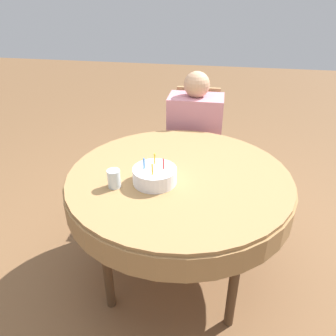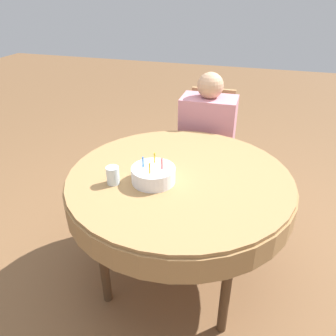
# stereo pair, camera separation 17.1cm
# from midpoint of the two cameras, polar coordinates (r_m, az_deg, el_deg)

# --- Properties ---
(ground_plane) EXTENTS (12.00, 12.00, 0.00)m
(ground_plane) POSITION_cam_midpoint_polar(r_m,az_deg,el_deg) (2.20, -0.69, -17.23)
(ground_plane) COLOR brown
(dining_table) EXTENTS (1.22, 1.22, 0.71)m
(dining_table) POSITION_cam_midpoint_polar(r_m,az_deg,el_deg) (1.80, -0.81, -3.39)
(dining_table) COLOR #9E7547
(dining_table) RESTS_ON ground_plane
(chair) EXTENTS (0.38, 0.38, 0.91)m
(chair) POSITION_cam_midpoint_polar(r_m,az_deg,el_deg) (2.63, 2.91, 4.21)
(chair) COLOR #A37A4C
(chair) RESTS_ON ground_plane
(person) EXTENTS (0.40, 0.36, 1.07)m
(person) POSITION_cam_midpoint_polar(r_m,az_deg,el_deg) (2.48, 2.76, 6.75)
(person) COLOR tan
(person) RESTS_ON ground_plane
(birthday_cake) EXTENTS (0.22, 0.22, 0.14)m
(birthday_cake) POSITION_cam_midpoint_polar(r_m,az_deg,el_deg) (1.67, -5.28, -1.39)
(birthday_cake) COLOR white
(birthday_cake) RESTS_ON dining_table
(drinking_glass) EXTENTS (0.07, 0.07, 0.09)m
(drinking_glass) POSITION_cam_midpoint_polar(r_m,az_deg,el_deg) (1.66, -12.33, -1.90)
(drinking_glass) COLOR silver
(drinking_glass) RESTS_ON dining_table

